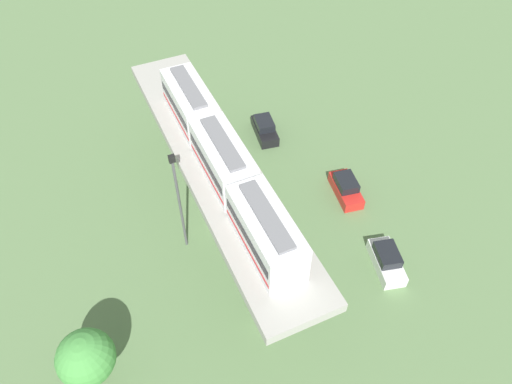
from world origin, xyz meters
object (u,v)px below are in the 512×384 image
Objects in this scene: tree_near_viaduct at (86,358)px; signal_post at (179,200)px; parked_car_red at (346,188)px; parked_car_white at (387,260)px; parked_car_black at (265,129)px; train at (223,160)px.

signal_post is at bearing 42.39° from tree_near_viaduct.
parked_car_red and parked_car_white have the same top height.
parked_car_red is at bearing 95.97° from parked_car_white.
signal_post is (-11.61, -9.71, 4.78)m from parked_car_black.
tree_near_viaduct is (-12.38, -7.44, -5.46)m from train.
parked_car_black is at bearing 51.91° from train.
train reaches higher than tree_near_viaduct.
train is 4.88m from signal_post.
train is at bearing 30.98° from tree_near_viaduct.
parked_car_black is at bearing 116.66° from parked_car_red.
parked_car_white is at bearing -32.01° from signal_post.
train is 4.54× the size of parked_car_white.
tree_near_viaduct reaches higher than parked_car_black.
tree_near_viaduct is at bearing -166.59° from parked_car_white.
tree_near_viaduct is 12.34m from signal_post.
parked_car_white is (10.21, -7.74, -8.19)m from train.
parked_car_black is 0.44× the size of signal_post.
parked_car_white is at bearing -37.17° from train.
parked_car_black is 18.33m from parked_car_white.
parked_car_red is at bearing -63.89° from parked_car_black.
train is at bearing -12.69° from signal_post.
train reaches higher than parked_car_black.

